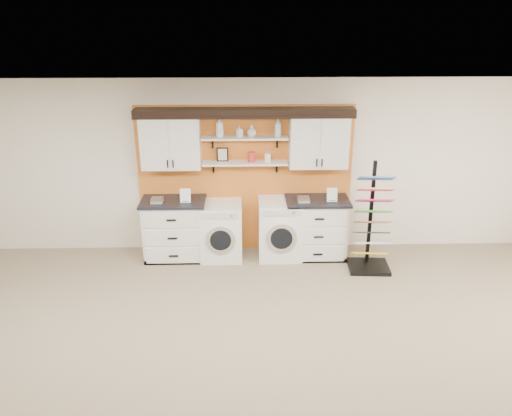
{
  "coord_description": "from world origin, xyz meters",
  "views": [
    {
      "loc": [
        -0.03,
        -3.66,
        3.73
      ],
      "look_at": [
        0.13,
        2.3,
        1.37
      ],
      "focal_mm": 35.0,
      "sensor_mm": 36.0,
      "label": 1
    }
  ],
  "objects_px": {
    "washer": "(221,230)",
    "sample_rack": "(371,237)",
    "base_cabinet_left": "(175,229)",
    "dryer": "(280,229)",
    "base_cabinet_right": "(316,228)"
  },
  "relations": [
    {
      "from": "washer",
      "to": "sample_rack",
      "type": "distance_m",
      "value": 2.34
    },
    {
      "from": "base_cabinet_left",
      "to": "washer",
      "type": "bearing_deg",
      "value": -0.26
    },
    {
      "from": "base_cabinet_left",
      "to": "dryer",
      "type": "bearing_deg",
      "value": -0.11
    },
    {
      "from": "dryer",
      "to": "base_cabinet_left",
      "type": "bearing_deg",
      "value": 179.89
    },
    {
      "from": "base_cabinet_right",
      "to": "washer",
      "type": "relative_size",
      "value": 1.09
    },
    {
      "from": "base_cabinet_left",
      "to": "washer",
      "type": "relative_size",
      "value": 1.1
    },
    {
      "from": "base_cabinet_left",
      "to": "sample_rack",
      "type": "xyz_separation_m",
      "value": [
        3.03,
        -0.46,
        0.04
      ]
    },
    {
      "from": "dryer",
      "to": "sample_rack",
      "type": "xyz_separation_m",
      "value": [
        1.35,
        -0.46,
        0.06
      ]
    },
    {
      "from": "sample_rack",
      "to": "base_cabinet_left",
      "type": "bearing_deg",
      "value": 175.12
    },
    {
      "from": "washer",
      "to": "dryer",
      "type": "bearing_deg",
      "value": -0.0
    },
    {
      "from": "base_cabinet_left",
      "to": "dryer",
      "type": "height_order",
      "value": "base_cabinet_left"
    },
    {
      "from": "base_cabinet_right",
      "to": "sample_rack",
      "type": "relative_size",
      "value": 0.59
    },
    {
      "from": "base_cabinet_left",
      "to": "sample_rack",
      "type": "distance_m",
      "value": 3.07
    },
    {
      "from": "dryer",
      "to": "washer",
      "type": "bearing_deg",
      "value": 180.0
    },
    {
      "from": "base_cabinet_right",
      "to": "dryer",
      "type": "relative_size",
      "value": 1.04
    }
  ]
}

